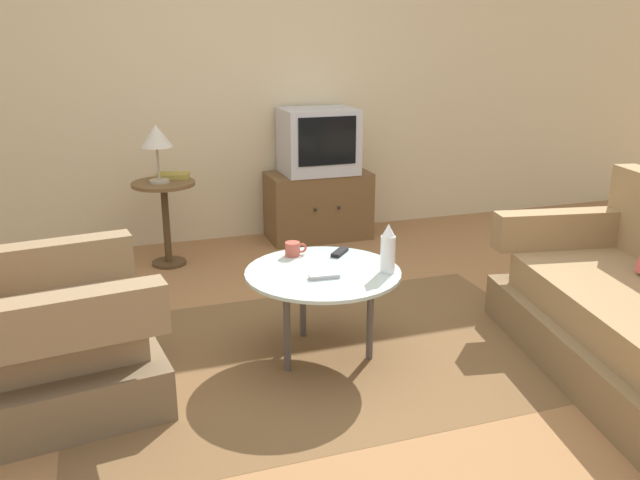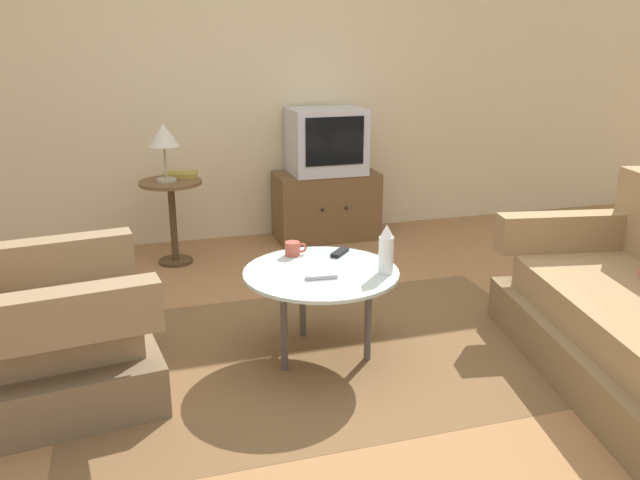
{
  "view_description": "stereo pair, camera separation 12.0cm",
  "coord_description": "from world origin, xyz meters",
  "px_view_note": "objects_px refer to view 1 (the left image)",
  "views": [
    {
      "loc": [
        -1.13,
        -2.79,
        1.62
      ],
      "look_at": [
        -0.05,
        0.38,
        0.55
      ],
      "focal_mm": 36.51,
      "sensor_mm": 36.0,
      "label": 1
    },
    {
      "loc": [
        -1.01,
        -2.82,
        1.62
      ],
      "look_at": [
        -0.05,
        0.38,
        0.55
      ],
      "focal_mm": 36.51,
      "sensor_mm": 36.0,
      "label": 2
    }
  ],
  "objects_px": {
    "side_table": "(165,206)",
    "table_lamp": "(156,138)",
    "coffee_table": "(322,278)",
    "television": "(318,141)",
    "mug": "(293,249)",
    "tv_remote_silver": "(324,276)",
    "vase": "(388,249)",
    "tv_stand": "(318,206)",
    "armchair": "(43,338)",
    "book": "(173,175)",
    "tv_remote_dark": "(340,252)"
  },
  "relations": [
    {
      "from": "side_table",
      "to": "television",
      "type": "xyz_separation_m",
      "value": [
        1.25,
        0.27,
        0.37
      ]
    },
    {
      "from": "side_table",
      "to": "tv_remote_silver",
      "type": "relative_size",
      "value": 4.0
    },
    {
      "from": "television",
      "to": "mug",
      "type": "distance_m",
      "value": 1.85
    },
    {
      "from": "television",
      "to": "book",
      "type": "bearing_deg",
      "value": -172.92
    },
    {
      "from": "book",
      "to": "side_table",
      "type": "bearing_deg",
      "value": -110.47
    },
    {
      "from": "mug",
      "to": "tv_remote_dark",
      "type": "distance_m",
      "value": 0.26
    },
    {
      "from": "book",
      "to": "television",
      "type": "bearing_deg",
      "value": 19.29
    },
    {
      "from": "armchair",
      "to": "table_lamp",
      "type": "xyz_separation_m",
      "value": [
        0.7,
        1.69,
        0.62
      ]
    },
    {
      "from": "side_table",
      "to": "book",
      "type": "bearing_deg",
      "value": 57.32
    },
    {
      "from": "side_table",
      "to": "tv_remote_silver",
      "type": "xyz_separation_m",
      "value": [
        0.59,
        -1.79,
        0.04
      ]
    },
    {
      "from": "armchair",
      "to": "side_table",
      "type": "relative_size",
      "value": 1.62
    },
    {
      "from": "vase",
      "to": "coffee_table",
      "type": "bearing_deg",
      "value": 157.45
    },
    {
      "from": "television",
      "to": "table_lamp",
      "type": "relative_size",
      "value": 1.42
    },
    {
      "from": "armchair",
      "to": "vase",
      "type": "xyz_separation_m",
      "value": [
        1.64,
        -0.12,
        0.29
      ]
    },
    {
      "from": "tv_remote_silver",
      "to": "television",
      "type": "bearing_deg",
      "value": 76.68
    },
    {
      "from": "side_table",
      "to": "book",
      "type": "xyz_separation_m",
      "value": [
        0.08,
        0.13,
        0.19
      ]
    },
    {
      "from": "mug",
      "to": "tv_remote_silver",
      "type": "bearing_deg",
      "value": -82.69
    },
    {
      "from": "coffee_table",
      "to": "vase",
      "type": "xyz_separation_m",
      "value": [
        0.3,
        -0.13,
        0.16
      ]
    },
    {
      "from": "book",
      "to": "tv_remote_silver",
      "type": "bearing_deg",
      "value": -63.09
    },
    {
      "from": "armchair",
      "to": "table_lamp",
      "type": "relative_size",
      "value": 2.44
    },
    {
      "from": "mug",
      "to": "side_table",
      "type": "bearing_deg",
      "value": 110.79
    },
    {
      "from": "vase",
      "to": "tv_remote_silver",
      "type": "xyz_separation_m",
      "value": [
        -0.33,
        0.02,
        -0.11
      ]
    },
    {
      "from": "tv_remote_silver",
      "to": "mug",
      "type": "bearing_deg",
      "value": 101.81
    },
    {
      "from": "mug",
      "to": "book",
      "type": "height_order",
      "value": "book"
    },
    {
      "from": "vase",
      "to": "book",
      "type": "relative_size",
      "value": 0.96
    },
    {
      "from": "armchair",
      "to": "television",
      "type": "bearing_deg",
      "value": 127.29
    },
    {
      "from": "coffee_table",
      "to": "tv_remote_dark",
      "type": "bearing_deg",
      "value": 51.37
    },
    {
      "from": "coffee_table",
      "to": "television",
      "type": "xyz_separation_m",
      "value": [
        0.64,
        1.96,
        0.37
      ]
    },
    {
      "from": "side_table",
      "to": "tv_remote_dark",
      "type": "xyz_separation_m",
      "value": [
        0.79,
        -1.47,
        0.04
      ]
    },
    {
      "from": "coffee_table",
      "to": "television",
      "type": "bearing_deg",
      "value": 71.98
    },
    {
      "from": "vase",
      "to": "tv_remote_silver",
      "type": "bearing_deg",
      "value": 175.98
    },
    {
      "from": "television",
      "to": "mug",
      "type": "xyz_separation_m",
      "value": [
        -0.71,
        -1.69,
        -0.3
      ]
    },
    {
      "from": "tv_stand",
      "to": "television",
      "type": "bearing_deg",
      "value": 90.0
    },
    {
      "from": "tv_remote_dark",
      "to": "vase",
      "type": "bearing_deg",
      "value": 62.55
    },
    {
      "from": "table_lamp",
      "to": "tv_remote_silver",
      "type": "height_order",
      "value": "table_lamp"
    },
    {
      "from": "coffee_table",
      "to": "tv_remote_dark",
      "type": "distance_m",
      "value": 0.28
    },
    {
      "from": "armchair",
      "to": "book",
      "type": "xyz_separation_m",
      "value": [
        0.81,
        1.82,
        0.33
      ]
    },
    {
      "from": "tv_remote_dark",
      "to": "armchair",
      "type": "bearing_deg",
      "value": -39.22
    },
    {
      "from": "side_table",
      "to": "table_lamp",
      "type": "bearing_deg",
      "value": -163.71
    },
    {
      "from": "book",
      "to": "tv_stand",
      "type": "bearing_deg",
      "value": 19.26
    },
    {
      "from": "side_table",
      "to": "tv_remote_dark",
      "type": "relative_size",
      "value": 4.42
    },
    {
      "from": "coffee_table",
      "to": "book",
      "type": "relative_size",
      "value": 3.01
    },
    {
      "from": "coffee_table",
      "to": "tv_stand",
      "type": "relative_size",
      "value": 0.96
    },
    {
      "from": "tv_stand",
      "to": "vase",
      "type": "height_order",
      "value": "vase"
    },
    {
      "from": "table_lamp",
      "to": "vase",
      "type": "relative_size",
      "value": 1.6
    },
    {
      "from": "tv_stand",
      "to": "table_lamp",
      "type": "distance_m",
      "value": 1.46
    },
    {
      "from": "coffee_table",
      "to": "tv_remote_silver",
      "type": "xyz_separation_m",
      "value": [
        -0.03,
        -0.1,
        0.05
      ]
    },
    {
      "from": "television",
      "to": "tv_remote_dark",
      "type": "distance_m",
      "value": 1.83
    },
    {
      "from": "tv_stand",
      "to": "tv_remote_silver",
      "type": "relative_size",
      "value": 5.35
    },
    {
      "from": "vase",
      "to": "tv_remote_silver",
      "type": "relative_size",
      "value": 1.65
    }
  ]
}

